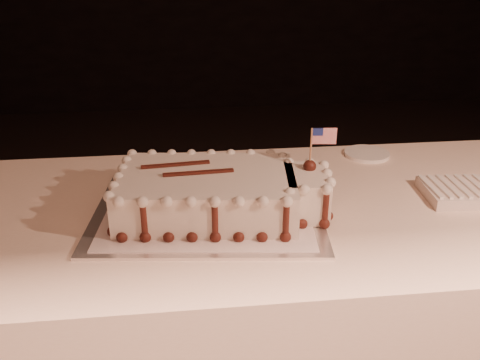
{
  "coord_description": "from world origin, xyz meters",
  "views": [
    {
      "loc": [
        -0.2,
        -0.6,
        1.37
      ],
      "look_at": [
        -0.07,
        0.57,
        0.84
      ],
      "focal_mm": 40.0,
      "sensor_mm": 36.0,
      "label": 1
    }
  ],
  "objects": [
    {
      "name": "doily",
      "position": [
        -0.15,
        0.57,
        0.76
      ],
      "size": [
        0.54,
        0.43,
        0.0
      ],
      "primitive_type": "cube",
      "rotation": [
        0.0,
        0.0,
        -0.11
      ],
      "color": "silver",
      "rests_on": "cake_board"
    },
    {
      "name": "banquet_table",
      "position": [
        0.0,
        0.6,
        0.38
      ],
      "size": [
        2.4,
        0.8,
        0.75
      ],
      "primitive_type": "cube",
      "color": "beige",
      "rests_on": "ground"
    },
    {
      "name": "napkin_stack",
      "position": [
        0.54,
        0.59,
        0.77
      ],
      "size": [
        0.23,
        0.18,
        0.04
      ],
      "color": "silver",
      "rests_on": "banquet_table"
    },
    {
      "name": "side_plate",
      "position": [
        0.38,
        0.91,
        0.76
      ],
      "size": [
        0.14,
        0.14,
        0.01
      ],
      "primitive_type": "cylinder",
      "color": "white",
      "rests_on": "banquet_table"
    },
    {
      "name": "cake_board",
      "position": [
        -0.15,
        0.57,
        0.75
      ],
      "size": [
        0.6,
        0.48,
        0.01
      ],
      "primitive_type": "cube",
      "rotation": [
        0.0,
        0.0,
        -0.11
      ],
      "color": "silver",
      "rests_on": "banquet_table"
    },
    {
      "name": "sheet_cake",
      "position": [
        -0.12,
        0.57,
        0.81
      ],
      "size": [
        0.55,
        0.35,
        0.21
      ],
      "color": "silver",
      "rests_on": "doily"
    }
  ]
}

